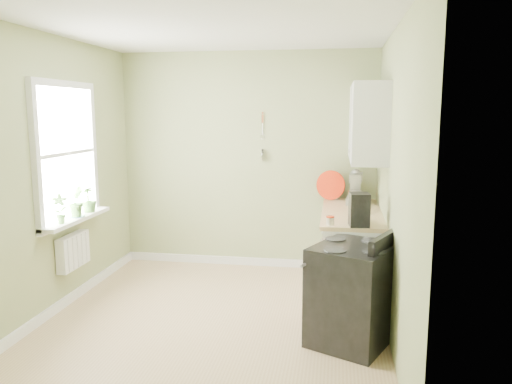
# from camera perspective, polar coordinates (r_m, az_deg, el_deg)

# --- Properties ---
(floor) EXTENTS (3.20, 3.60, 0.02)m
(floor) POSITION_cam_1_polar(r_m,az_deg,el_deg) (4.90, -4.85, -14.64)
(floor) COLOR tan
(floor) RESTS_ON ground
(ceiling) EXTENTS (3.20, 3.60, 0.02)m
(ceiling) POSITION_cam_1_polar(r_m,az_deg,el_deg) (4.55, -5.34, 18.55)
(ceiling) COLOR white
(ceiling) RESTS_ON wall_back
(wall_back) EXTENTS (3.20, 0.02, 2.70)m
(wall_back) POSITION_cam_1_polar(r_m,az_deg,el_deg) (6.29, -1.03, 3.55)
(wall_back) COLOR #9DA671
(wall_back) RESTS_ON floor
(wall_left) EXTENTS (0.02, 3.60, 2.70)m
(wall_left) POSITION_cam_1_polar(r_m,az_deg,el_deg) (5.16, -22.69, 1.61)
(wall_left) COLOR #9DA671
(wall_left) RESTS_ON floor
(wall_right) EXTENTS (0.02, 3.60, 2.70)m
(wall_right) POSITION_cam_1_polar(r_m,az_deg,el_deg) (4.42, 15.60, 0.81)
(wall_right) COLOR #9DA671
(wall_right) RESTS_ON floor
(base_cabinets) EXTENTS (0.60, 1.60, 0.87)m
(base_cabinets) POSITION_cam_1_polar(r_m,az_deg,el_deg) (5.56, 10.87, -6.96)
(base_cabinets) COLOR white
(base_cabinets) RESTS_ON floor
(countertop) EXTENTS (0.64, 1.60, 0.04)m
(countertop) POSITION_cam_1_polar(r_m,az_deg,el_deg) (5.46, 10.91, -2.37)
(countertop) COLOR #D7B683
(countertop) RESTS_ON base_cabinets
(upper_cabinets) EXTENTS (0.35, 1.40, 0.80)m
(upper_cabinets) POSITION_cam_1_polar(r_m,az_deg,el_deg) (5.46, 12.62, 7.74)
(upper_cabinets) COLOR white
(upper_cabinets) RESTS_ON wall_right
(window) EXTENTS (0.06, 1.14, 1.44)m
(window) POSITION_cam_1_polar(r_m,az_deg,el_deg) (5.39, -20.90, 4.14)
(window) COLOR white
(window) RESTS_ON wall_left
(window_sill) EXTENTS (0.18, 1.14, 0.04)m
(window_sill) POSITION_cam_1_polar(r_m,az_deg,el_deg) (5.44, -19.83, -2.89)
(window_sill) COLOR white
(window_sill) RESTS_ON wall_left
(radiator) EXTENTS (0.12, 0.50, 0.35)m
(radiator) POSITION_cam_1_polar(r_m,az_deg,el_deg) (5.49, -20.17, -6.35)
(radiator) COLOR white
(radiator) RESTS_ON wall_left
(wall_utensils) EXTENTS (0.02, 0.14, 0.58)m
(wall_utensils) POSITION_cam_1_polar(r_m,az_deg,el_deg) (6.21, 0.74, 5.47)
(wall_utensils) COLOR #D7B683
(wall_utensils) RESTS_ON wall_back
(stove) EXTENTS (0.87, 0.88, 0.97)m
(stove) POSITION_cam_1_polar(r_m,az_deg,el_deg) (4.42, 11.00, -11.29)
(stove) COLOR black
(stove) RESTS_ON floor
(stand_mixer) EXTENTS (0.22, 0.34, 0.39)m
(stand_mixer) POSITION_cam_1_polar(r_m,az_deg,el_deg) (5.89, 11.31, 0.31)
(stand_mixer) COLOR #B2B2B7
(stand_mixer) RESTS_ON countertop
(kettle) EXTENTS (0.18, 0.11, 0.19)m
(kettle) POSITION_cam_1_polar(r_m,az_deg,el_deg) (6.14, 9.09, 0.05)
(kettle) COLOR silver
(kettle) RESTS_ON countertop
(coffee_maker) EXTENTS (0.20, 0.21, 0.31)m
(coffee_maker) POSITION_cam_1_polar(r_m,az_deg,el_deg) (4.74, 11.68, -2.08)
(coffee_maker) COLOR black
(coffee_maker) RESTS_ON countertop
(red_tray) EXTENTS (0.36, 0.17, 0.36)m
(red_tray) POSITION_cam_1_polar(r_m,az_deg,el_deg) (6.08, 8.53, 0.78)
(red_tray) COLOR #A7210A
(red_tray) RESTS_ON countertop
(jar) EXTENTS (0.08, 0.08, 0.08)m
(jar) POSITION_cam_1_polar(r_m,az_deg,el_deg) (4.76, 8.48, -3.23)
(jar) COLOR beige
(jar) RESTS_ON countertop
(plant_a) EXTENTS (0.19, 0.17, 0.29)m
(plant_a) POSITION_cam_1_polar(r_m,az_deg,el_deg) (5.14, -21.51, -1.79)
(plant_a) COLOR #497B35
(plant_a) RESTS_ON window_sill
(plant_b) EXTENTS (0.20, 0.22, 0.32)m
(plant_b) POSITION_cam_1_polar(r_m,az_deg,el_deg) (5.40, -19.88, -1.03)
(plant_b) COLOR #497B35
(plant_b) RESTS_ON window_sill
(plant_c) EXTENTS (0.20, 0.20, 0.28)m
(plant_c) POSITION_cam_1_polar(r_m,az_deg,el_deg) (5.63, -18.57, -0.78)
(plant_c) COLOR #497B35
(plant_c) RESTS_ON window_sill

